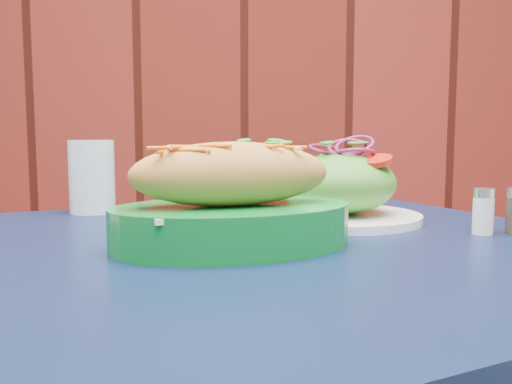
{
  "coord_description": "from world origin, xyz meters",
  "views": [
    {
      "loc": [
        0.34,
        0.81,
        0.89
      ],
      "look_at": [
        0.37,
        1.53,
        0.81
      ],
      "focal_mm": 40.0,
      "sensor_mm": 36.0,
      "label": 1
    }
  ],
  "objects": [
    {
      "name": "cafe_table",
      "position": [
        0.4,
        1.53,
        0.66
      ],
      "size": [
        1.06,
        1.06,
        0.75
      ],
      "rotation": [
        0.0,
        0.0,
        0.43
      ],
      "color": "black",
      "rests_on": "ground"
    },
    {
      "name": "salt_shaker",
      "position": [
        0.67,
        1.55,
        0.78
      ],
      "size": [
        0.03,
        0.03,
        0.06
      ],
      "color": "white",
      "rests_on": "cafe_table"
    },
    {
      "name": "water_glass",
      "position": [
        0.11,
        1.77,
        0.81
      ],
      "size": [
        0.07,
        0.07,
        0.12
      ],
      "primitive_type": "cylinder",
      "color": "silver",
      "rests_on": "cafe_table"
    },
    {
      "name": "banh_mi_basket",
      "position": [
        0.34,
        1.48,
        0.8
      ],
      "size": [
        0.33,
        0.26,
        0.13
      ],
      "rotation": [
        0.0,
        0.0,
        0.29
      ],
      "color": "#097126",
      "rests_on": "cafe_table"
    },
    {
      "name": "salad_plate",
      "position": [
        0.51,
        1.66,
        0.8
      ],
      "size": [
        0.24,
        0.24,
        0.12
      ],
      "rotation": [
        0.0,
        0.0,
        -0.34
      ],
      "color": "white",
      "rests_on": "cafe_table"
    }
  ]
}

